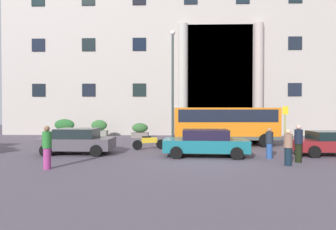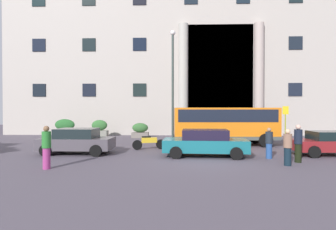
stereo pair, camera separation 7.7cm
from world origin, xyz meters
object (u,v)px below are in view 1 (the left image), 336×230
hedge_planter_far_west (64,129)px  white_taxi_kerbside (77,141)px  bus_stop_sign (285,120)px  pedestrian_man_red_shirt (299,143)px  orange_minibus (225,123)px  hedge_planter_entrance_right (204,131)px  lamppost_plaza_centre (173,78)px  pedestrian_man_crossing (47,147)px  hedge_planter_west (264,132)px  hedge_planter_entrance_left (140,131)px  parked_compact_extra (205,143)px  pedestrian_woman_with_bag (288,147)px  hedge_planter_far_east (99,129)px  motorcycle_far_end (149,142)px  parked_sedan_far (334,143)px  pedestrian_woman_dark_dress (269,143)px

hedge_planter_far_west → white_taxi_kerbside: bearing=-64.1°
bus_stop_sign → pedestrian_man_red_shirt: 8.24m
orange_minibus → hedge_planter_entrance_right: orange_minibus is taller
pedestrian_man_red_shirt → lamppost_plaza_centre: lamppost_plaza_centre is taller
pedestrian_man_crossing → hedge_planter_west: bearing=153.1°
hedge_planter_entrance_left → parked_compact_extra: (4.73, -9.67, 0.09)m
orange_minibus → hedge_planter_entrance_left: bearing=140.7°
pedestrian_man_red_shirt → pedestrian_woman_with_bag: pedestrian_man_red_shirt is taller
hedge_planter_far_east → pedestrian_woman_with_bag: pedestrian_woman_with_bag is taller
pedestrian_man_crossing → pedestrian_woman_with_bag: bearing=113.9°
hedge_planter_west → motorcycle_far_end: bearing=-142.5°
orange_minibus → hedge_planter_entrance_right: 5.06m
pedestrian_woman_with_bag → lamppost_plaza_centre: size_ratio=0.18×
parked_sedan_far → orange_minibus: bearing=139.4°
hedge_planter_entrance_left → orange_minibus: bearing=-37.0°
hedge_planter_west → pedestrian_man_red_shirt: size_ratio=1.16×
bus_stop_sign → hedge_planter_far_west: (-18.02, 3.52, -0.89)m
hedge_planter_far_east → motorcycle_far_end: (5.22, -7.68, -0.29)m
parked_sedan_far → white_taxi_kerbside: bearing=178.3°
orange_minibus → hedge_planter_west: 6.43m
hedge_planter_far_west → hedge_planter_west: bearing=-0.9°
hedge_planter_far_east → bus_stop_sign: bearing=-14.3°
hedge_planter_entrance_right → lamppost_plaza_centre: (-2.65, -2.26, 4.34)m
hedge_planter_entrance_left → pedestrian_man_crossing: (-2.09, -13.08, 0.27)m
white_taxi_kerbside → motorcycle_far_end: (3.78, 1.82, -0.26)m
white_taxi_kerbside → parked_sedan_far: size_ratio=0.88×
hedge_planter_west → pedestrian_man_red_shirt: 11.24m
hedge_planter_entrance_right → pedestrian_man_crossing: bearing=-120.4°
parked_sedan_far → pedestrian_woman_dark_dress: pedestrian_woman_dark_dress is taller
hedge_planter_entrance_right → lamppost_plaza_centre: lamppost_plaza_centre is taller
hedge_planter_entrance_left → hedge_planter_far_east: (-3.73, 0.43, 0.12)m
bus_stop_sign → hedge_planter_far_east: bearing=165.7°
motorcycle_far_end → pedestrian_man_red_shirt: pedestrian_man_red_shirt is taller
pedestrian_woman_dark_dress → pedestrian_man_crossing: bearing=66.0°
orange_minibus → hedge_planter_far_west: orange_minibus is taller
parked_sedan_far → pedestrian_man_red_shirt: 3.54m
pedestrian_woman_with_bag → pedestrian_man_crossing: bearing=-111.4°
pedestrian_man_red_shirt → pedestrian_woman_with_bag: (-0.78, -0.77, -0.09)m
hedge_planter_far_west → pedestrian_woman_dark_dress: (14.63, -10.34, -0.02)m
parked_compact_extra → pedestrian_woman_with_bag: size_ratio=2.78×
hedge_planter_entrance_left → parked_sedan_far: hedge_planter_entrance_left is taller
hedge_planter_west → motorcycle_far_end: size_ratio=1.01×
bus_stop_sign → white_taxi_kerbside: bearing=-157.3°
bus_stop_sign → parked_compact_extra: bus_stop_sign is taller
hedge_planter_far_east → pedestrian_man_red_shirt: (12.60, -11.67, 0.14)m
bus_stop_sign → pedestrian_man_crossing: 16.51m
hedge_planter_west → white_taxi_kerbside: size_ratio=0.52×
hedge_planter_west → pedestrian_woman_dark_dress: 10.46m
bus_stop_sign → parked_sedan_far: bus_stop_sign is taller
parked_compact_extra → hedge_planter_west: bearing=60.9°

